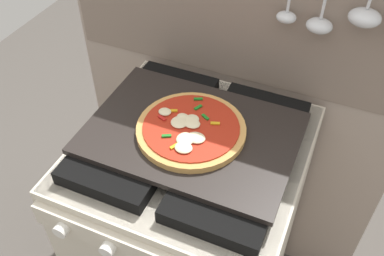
% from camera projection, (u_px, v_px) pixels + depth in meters
% --- Properties ---
extents(kitchen_backsplash, '(1.10, 0.09, 1.55)m').
position_uv_depth(kitchen_backsplash, '(233.00, 94.00, 1.43)').
color(kitchen_backsplash, gray).
rests_on(kitchen_backsplash, ground_plane).
extents(stove, '(0.60, 0.64, 0.90)m').
position_uv_depth(stove, '(192.00, 231.00, 1.44)').
color(stove, beige).
rests_on(stove, ground_plane).
extents(baking_tray, '(0.54, 0.38, 0.02)m').
position_uv_depth(baking_tray, '(192.00, 133.00, 1.12)').
color(baking_tray, black).
rests_on(baking_tray, stove).
extents(pizza_left, '(0.28, 0.28, 0.03)m').
position_uv_depth(pizza_left, '(190.00, 129.00, 1.11)').
color(pizza_left, tan).
rests_on(pizza_left, baking_tray).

